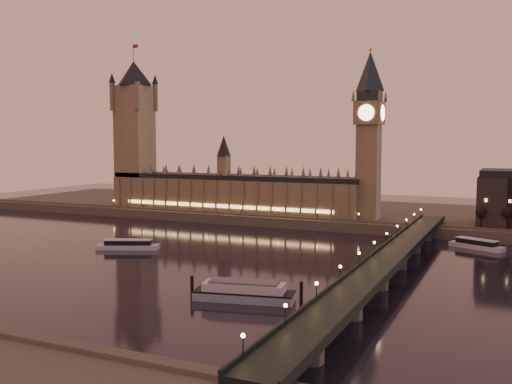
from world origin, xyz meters
TOP-DOWN VIEW (x-y plane):
  - ground at (0.00, 0.00)m, footprint 700.00×700.00m
  - far_embankment at (30.00, 165.00)m, footprint 560.00×130.00m
  - palace_of_westminster at (-40.12, 120.99)m, footprint 180.00×26.62m
  - victoria_tower at (-120.00, 121.00)m, footprint 31.68×31.68m
  - big_ben at (53.99, 120.99)m, footprint 17.68×17.68m
  - westminster_bridge at (91.61, 0.00)m, footprint 13.20×260.00m
  - bare_tree_0 at (118.78, 109.00)m, footprint 5.58×5.58m
  - bare_tree_1 at (133.39, 109.00)m, footprint 5.58×5.58m
  - cruise_boat_a at (-39.55, 5.63)m, footprint 31.10×18.83m
  - cruise_boat_b at (119.62, 80.29)m, footprint 27.53×17.59m
  - moored_barge at (53.67, -52.86)m, footprint 38.97×16.49m

SIDE VIEW (x-z plane):
  - ground at x=0.00m, z-range 0.00..0.00m
  - cruise_boat_a at x=-39.55m, z-range -0.30..4.67m
  - cruise_boat_b at x=119.62m, z-range -0.30..4.72m
  - far_embankment at x=30.00m, z-range 0.00..6.00m
  - moored_barge at x=53.67m, z-range -0.57..6.73m
  - westminster_bridge at x=91.61m, z-range -2.13..13.17m
  - bare_tree_0 at x=118.78m, z-range 8.78..20.13m
  - bare_tree_1 at x=133.39m, z-range 8.78..20.13m
  - palace_of_westminster at x=-40.12m, z-range -4.29..47.71m
  - big_ben at x=53.99m, z-range 11.95..115.95m
  - victoria_tower at x=-120.00m, z-range 6.79..124.79m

